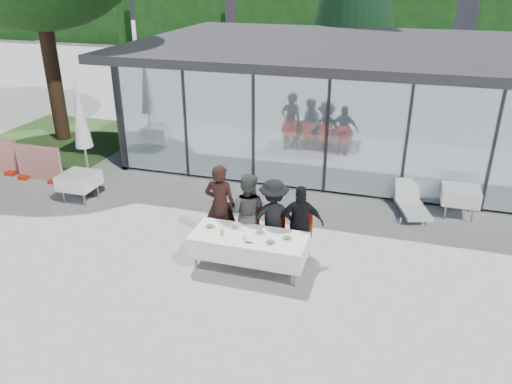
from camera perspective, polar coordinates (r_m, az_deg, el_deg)
ground at (r=10.16m, az=-1.99°, el=-8.50°), size 90.00×90.00×0.00m
pavilion at (r=16.60m, az=13.98°, el=11.95°), size 14.80×8.80×3.44m
treeline at (r=36.54m, az=9.66°, el=18.81°), size 62.50×2.00×4.40m
dining_table at (r=9.82m, az=-0.79°, el=-6.08°), size 2.26×0.96×0.75m
diner_a at (r=10.50m, az=-4.09°, el=-1.59°), size 0.68×0.68×1.85m
diner_chair_a at (r=10.69m, az=-4.01°, el=-3.44°), size 0.44×0.44×0.97m
diner_b at (r=10.35m, az=-0.96°, el=-2.35°), size 0.90×0.90×1.72m
diner_chair_b at (r=10.51m, az=-0.93°, el=-3.89°), size 0.44×0.44×0.97m
diner_c at (r=10.23m, az=2.02°, el=-2.91°), size 1.31×1.31×1.65m
diner_chair_c at (r=10.37m, az=2.01°, el=-4.31°), size 0.44×0.44×0.97m
diner_d at (r=10.13m, az=5.13°, el=-3.51°), size 1.06×1.06×1.58m
diner_chair_d at (r=10.26m, az=5.09°, el=-4.73°), size 0.44×0.44×0.97m
plate_a at (r=10.03m, az=-5.28°, el=-3.92°), size 0.24×0.24×0.07m
plate_b at (r=9.97m, az=-2.35°, el=-4.01°), size 0.24×0.24×0.07m
plate_c at (r=9.77m, az=0.47°, el=-4.61°), size 0.24×0.24×0.07m
plate_d at (r=9.59m, az=3.58°, el=-5.26°), size 0.24×0.24×0.07m
plate_extra at (r=9.44m, az=1.70°, el=-5.76°), size 0.24×0.24×0.07m
juice_bottle at (r=9.71m, az=-3.88°, el=-4.60°), size 0.06×0.06×0.14m
drinking_glasses at (r=9.54m, az=-1.28°, el=-5.23°), size 0.07×0.07×0.10m
folded_eyeglasses at (r=9.47m, az=-0.87°, el=-5.79°), size 0.14×0.03×0.01m
spare_table_left at (r=13.44m, az=-19.58°, el=1.24°), size 0.86×0.86×0.74m
spare_table_right at (r=12.85m, az=22.31°, el=-0.26°), size 0.86×0.86×0.74m
spare_chair_b at (r=13.43m, az=21.19°, el=0.88°), size 0.62×0.62×0.97m
market_umbrella at (r=13.38m, az=-19.37°, el=7.58°), size 0.50×0.50×3.00m
lounger at (r=12.76m, az=17.27°, el=-1.12°), size 0.98×1.45×0.72m
grass_patch at (r=18.86m, az=-21.11°, el=5.73°), size 5.00×5.00×0.02m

